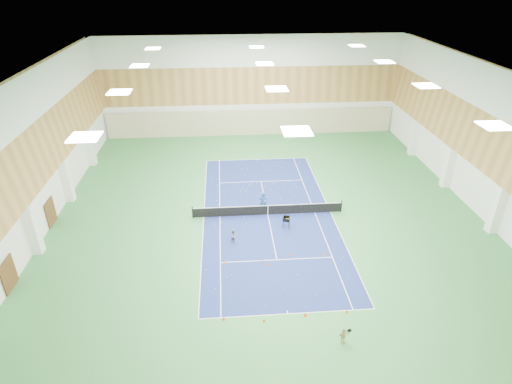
% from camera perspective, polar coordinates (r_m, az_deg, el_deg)
% --- Properties ---
extents(ground, '(40.00, 40.00, 0.00)m').
position_cam_1_polar(ground, '(36.85, 1.58, -3.05)').
color(ground, '#33773B').
rests_on(ground, ground).
extents(room_shell, '(36.00, 40.00, 12.00)m').
position_cam_1_polar(room_shell, '(34.14, 1.71, 5.61)').
color(room_shell, white).
rests_on(room_shell, ground).
extents(wood_cladding, '(36.00, 40.00, 8.00)m').
position_cam_1_polar(wood_cladding, '(33.43, 1.76, 8.78)').
color(wood_cladding, '#B88244').
rests_on(wood_cladding, room_shell).
extents(ceiling_light_grid, '(21.40, 25.40, 0.06)m').
position_cam_1_polar(ceiling_light_grid, '(32.35, 1.86, 15.35)').
color(ceiling_light_grid, white).
rests_on(ceiling_light_grid, room_shell).
extents(court_surface, '(10.97, 23.77, 0.01)m').
position_cam_1_polar(court_surface, '(36.85, 1.58, -3.04)').
color(court_surface, navy).
rests_on(court_surface, ground).
extents(tennis_balls_scatter, '(10.57, 22.77, 0.07)m').
position_cam_1_polar(tennis_balls_scatter, '(36.82, 1.58, -2.99)').
color(tennis_balls_scatter, '#C0D724').
rests_on(tennis_balls_scatter, ground).
extents(tennis_net, '(12.80, 0.10, 1.10)m').
position_cam_1_polar(tennis_net, '(36.57, 1.59, -2.31)').
color(tennis_net, black).
rests_on(tennis_net, ground).
extents(back_curtain, '(35.40, 0.16, 3.20)m').
position_cam_1_polar(back_curtain, '(54.12, -0.60, 9.25)').
color(back_curtain, '#C6B793').
rests_on(back_curtain, ground).
extents(door_left_a, '(0.08, 1.80, 2.20)m').
position_cam_1_polar(door_left_a, '(32.77, -30.10, -9.50)').
color(door_left_a, '#593319').
rests_on(door_left_a, ground).
extents(door_left_b, '(0.08, 1.80, 2.20)m').
position_cam_1_polar(door_left_b, '(38.88, -25.70, -2.45)').
color(door_left_b, '#593319').
rests_on(door_left_b, ground).
extents(coach, '(0.73, 0.52, 1.89)m').
position_cam_1_polar(coach, '(36.86, 0.95, -1.33)').
color(coach, '#21479B').
rests_on(coach, ground).
extents(child_court, '(0.74, 0.72, 1.20)m').
position_cam_1_polar(child_court, '(33.03, -2.95, -5.90)').
color(child_court, gray).
rests_on(child_court, ground).
extents(child_apron, '(0.67, 0.44, 1.06)m').
position_cam_1_polar(child_apron, '(25.89, 11.56, -18.26)').
color(child_apron, tan).
rests_on(child_apron, ground).
extents(ball_cart, '(0.70, 0.70, 0.97)m').
position_cam_1_polar(ball_cart, '(34.98, 4.05, -4.03)').
color(ball_cart, black).
rests_on(ball_cart, ground).
extents(cone_svc_a, '(0.19, 0.19, 0.21)m').
position_cam_1_polar(cone_svc_a, '(31.19, -4.22, -9.39)').
color(cone_svc_a, '#DF500B').
rests_on(cone_svc_a, ground).
extents(cone_svc_b, '(0.18, 0.18, 0.20)m').
position_cam_1_polar(cone_svc_b, '(31.00, 1.69, -9.59)').
color(cone_svc_b, '#E0470B').
rests_on(cone_svc_b, ground).
extents(cone_svc_c, '(0.18, 0.18, 0.20)m').
position_cam_1_polar(cone_svc_c, '(32.02, 4.79, -8.29)').
color(cone_svc_c, '#DE550B').
rests_on(cone_svc_c, ground).
extents(cone_svc_d, '(0.20, 0.20, 0.22)m').
position_cam_1_polar(cone_svc_d, '(32.35, 9.07, -8.14)').
color(cone_svc_d, '#FA5C0D').
rests_on(cone_svc_d, ground).
extents(cone_base_a, '(0.20, 0.20, 0.22)m').
position_cam_1_polar(cone_base_a, '(27.02, -4.33, -16.47)').
color(cone_base_a, '#E5450C').
rests_on(cone_base_a, ground).
extents(cone_base_b, '(0.18, 0.18, 0.20)m').
position_cam_1_polar(cone_base_b, '(26.88, 1.09, -16.69)').
color(cone_base_b, '#E2460B').
rests_on(cone_base_b, ground).
extents(cone_base_c, '(0.23, 0.23, 0.25)m').
position_cam_1_polar(cone_base_c, '(27.35, 6.63, -15.89)').
color(cone_base_c, '#FF430D').
rests_on(cone_base_c, ground).
extents(cone_base_d, '(0.20, 0.20, 0.22)m').
position_cam_1_polar(cone_base_d, '(27.96, 12.00, -15.28)').
color(cone_base_d, '#EA5C0C').
rests_on(cone_base_d, ground).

